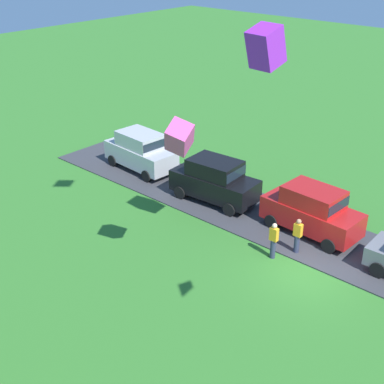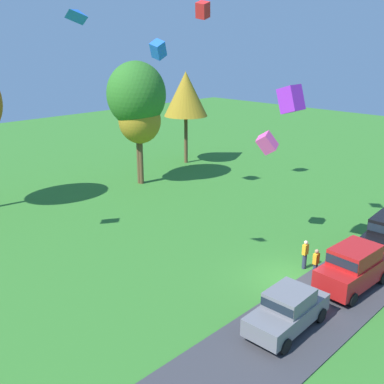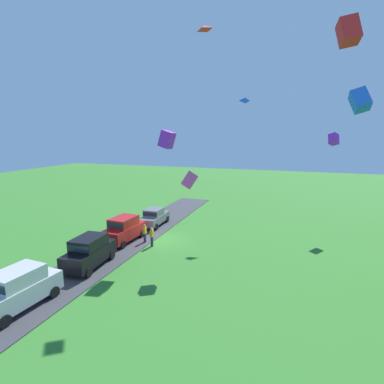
# 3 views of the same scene
# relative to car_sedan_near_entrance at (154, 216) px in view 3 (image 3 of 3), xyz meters

# --- Properties ---
(ground_plane) EXTENTS (120.00, 120.00, 0.00)m
(ground_plane) POSITION_rel_car_sedan_near_entrance_xyz_m (3.85, 2.46, -1.04)
(ground_plane) COLOR #337528
(pavement_strip) EXTENTS (36.00, 4.40, 0.06)m
(pavement_strip) POSITION_rel_car_sedan_near_entrance_xyz_m (3.85, -0.15, -1.01)
(pavement_strip) COLOR #38383D
(pavement_strip) RESTS_ON ground
(car_sedan_near_entrance) EXTENTS (4.45, 2.05, 1.84)m
(car_sedan_near_entrance) POSITION_rel_car_sedan_near_entrance_xyz_m (0.00, 0.00, 0.00)
(car_sedan_near_entrance) COLOR slate
(car_sedan_near_entrance) RESTS_ON ground
(car_suv_far_end) EXTENTS (4.69, 2.23, 2.28)m
(car_suv_far_end) POSITION_rel_car_sedan_near_entrance_xyz_m (5.36, -0.40, 0.25)
(car_suv_far_end) COLOR red
(car_suv_far_end) RESTS_ON ground
(car_suv_mid_row) EXTENTS (4.73, 2.32, 2.28)m
(car_suv_mid_row) POSITION_rel_car_sedan_near_entrance_xyz_m (10.82, 0.06, 0.25)
(car_suv_mid_row) COLOR black
(car_suv_mid_row) RESTS_ON ground
(car_suv_by_flagpole) EXTENTS (4.71, 2.28, 2.28)m
(car_suv_by_flagpole) POSITION_rel_car_sedan_near_entrance_xyz_m (16.64, -0.19, 0.25)
(car_suv_by_flagpole) COLOR #B7B7BC
(car_suv_by_flagpole) RESTS_ON ground
(person_beside_suv) EXTENTS (0.36, 0.24, 1.71)m
(person_beside_suv) POSITION_rel_car_sedan_near_entrance_xyz_m (4.94, 1.49, -0.16)
(person_beside_suv) COLOR #2D334C
(person_beside_suv) RESTS_ON ground
(person_on_lawn) EXTENTS (0.36, 0.24, 1.71)m
(person_on_lawn) POSITION_rel_car_sedan_near_entrance_xyz_m (5.51, 2.50, -0.16)
(person_on_lawn) COLOR #2D334C
(person_on_lawn) RESTS_ON ground
(kite_diamond_trailing_tail) EXTENTS (1.12, 1.12, 0.74)m
(kite_diamond_trailing_tail) POSITION_rel_car_sedan_near_entrance_xyz_m (-4.02, 8.68, 12.21)
(kite_diamond_trailing_tail) COLOR blue
(kite_box_over_trees) EXTENTS (1.38, 1.20, 1.63)m
(kite_box_over_trees) POSITION_rel_car_sedan_near_entrance_xyz_m (7.88, 17.33, 10.60)
(kite_box_over_trees) COLOR blue
(kite_box_high_right) EXTENTS (1.22, 1.14, 1.46)m
(kite_box_high_right) POSITION_rel_car_sedan_near_entrance_xyz_m (11.27, 16.02, 13.41)
(kite_box_high_right) COLOR red
(kite_box_mid_center) EXTENTS (1.01, 1.35, 1.56)m
(kite_box_mid_center) POSITION_rel_car_sedan_near_entrance_xyz_m (5.45, 4.07, 8.27)
(kite_box_mid_center) COLOR purple
(kite_box_topmost) EXTENTS (1.29, 1.40, 1.52)m
(kite_box_topmost) POSITION_rel_car_sedan_near_entrance_xyz_m (7.14, 6.61, 5.30)
(kite_box_topmost) COLOR #EA4C9E
(kite_box_low_drifter) EXTENTS (1.42, 1.12, 1.44)m
(kite_box_low_drifter) POSITION_rel_car_sedan_near_entrance_xyz_m (-5.82, 17.51, 8.20)
(kite_box_low_drifter) COLOR purple
(kite_diamond_near_flag) EXTENTS (0.95, 1.08, 0.41)m
(kite_diamond_near_flag) POSITION_rel_car_sedan_near_entrance_xyz_m (3.63, 6.61, 16.90)
(kite_diamond_near_flag) COLOR red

